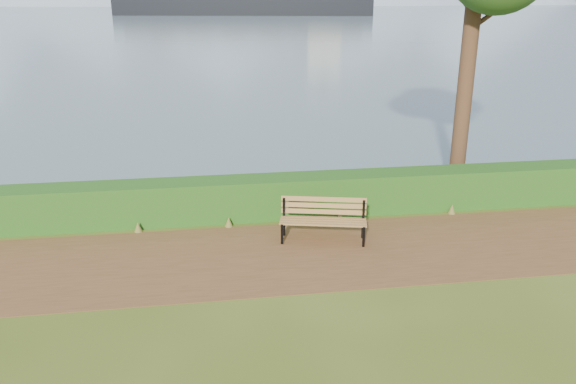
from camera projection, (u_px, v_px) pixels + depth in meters
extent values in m
plane|color=#435217|center=(287.00, 262.00, 11.59)|extent=(140.00, 140.00, 0.00)
cube|color=brown|center=(285.00, 255.00, 11.87)|extent=(40.00, 3.40, 0.01)
cube|color=#184413|center=(272.00, 197.00, 13.86)|extent=(32.00, 0.85, 1.00)
cube|color=#3F5566|center=(202.00, 9.00, 254.28)|extent=(700.00, 510.00, 0.00)
cube|color=black|center=(282.00, 234.00, 12.34)|extent=(0.07, 0.07, 0.48)
cube|color=black|center=(284.00, 217.00, 12.70)|extent=(0.07, 0.07, 0.91)
cube|color=black|center=(283.00, 221.00, 12.49)|extent=(0.18, 0.55, 0.05)
cube|color=black|center=(364.00, 237.00, 12.20)|extent=(0.07, 0.07, 0.48)
cube|color=black|center=(363.00, 219.00, 12.57)|extent=(0.07, 0.07, 0.91)
cube|color=black|center=(364.00, 224.00, 12.35)|extent=(0.18, 0.55, 0.05)
cube|color=#98613B|center=(323.00, 225.00, 12.22)|extent=(1.88, 0.54, 0.04)
cube|color=#98613B|center=(323.00, 222.00, 12.35)|extent=(1.88, 0.54, 0.04)
cube|color=#98613B|center=(323.00, 220.00, 12.47)|extent=(1.88, 0.54, 0.04)
cube|color=#98613B|center=(323.00, 218.00, 12.60)|extent=(1.88, 0.54, 0.04)
cube|color=#98613B|center=(323.00, 212.00, 12.62)|extent=(1.87, 0.49, 0.11)
cube|color=#98613B|center=(324.00, 205.00, 12.57)|extent=(1.87, 0.49, 0.11)
cube|color=#98613B|center=(324.00, 199.00, 12.52)|extent=(1.87, 0.49, 0.11)
cylinder|color=#392117|center=(469.00, 49.00, 14.89)|extent=(0.43, 0.43, 7.73)
cylinder|color=#392117|center=(490.00, 15.00, 14.68)|extent=(1.13, 0.13, 0.84)
cube|color=black|center=(243.00, 10.00, 164.24)|extent=(75.55, 27.53, 7.48)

